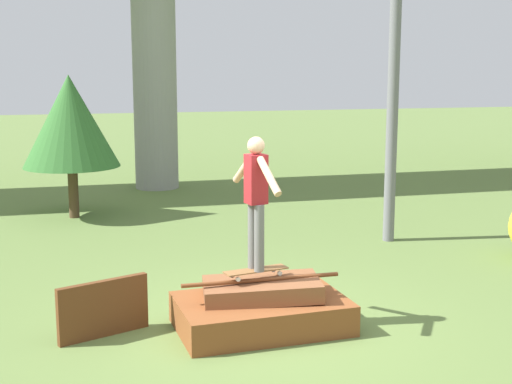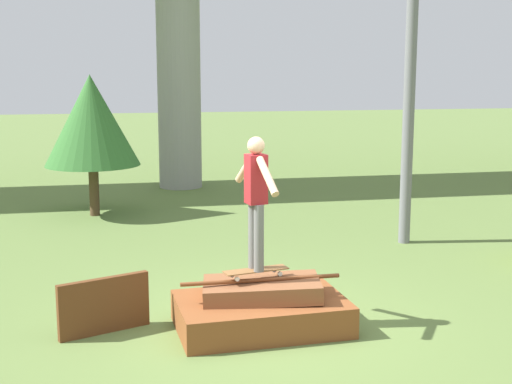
# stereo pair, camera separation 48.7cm
# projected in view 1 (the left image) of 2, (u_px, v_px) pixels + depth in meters

# --- Properties ---
(ground_plane) EXTENTS (80.00, 80.00, 0.00)m
(ground_plane) POSITION_uv_depth(u_px,v_px,m) (261.00, 328.00, 8.56)
(ground_plane) COLOR olive
(scrap_pile) EXTENTS (2.07, 1.37, 0.63)m
(scrap_pile) POSITION_uv_depth(u_px,v_px,m) (261.00, 309.00, 8.53)
(scrap_pile) COLOR brown
(scrap_pile) RESTS_ON ground_plane
(scrap_plank_loose) EXTENTS (1.06, 0.49, 0.67)m
(scrap_plank_loose) POSITION_uv_depth(u_px,v_px,m) (104.00, 309.00, 8.26)
(scrap_plank_loose) COLOR #5B3319
(scrap_plank_loose) RESTS_ON ground_plane
(skateboard) EXTENTS (0.81, 0.35, 0.09)m
(skateboard) POSITION_uv_depth(u_px,v_px,m) (256.00, 271.00, 8.49)
(skateboard) COLOR brown
(skateboard) RESTS_ON scrap_pile
(skater) EXTENTS (0.32, 1.15, 1.59)m
(skater) POSITION_uv_depth(u_px,v_px,m) (256.00, 194.00, 8.32)
(skater) COLOR slate
(skater) RESTS_ON skateboard
(tree_behind_left) EXTENTS (1.96, 1.96, 2.94)m
(tree_behind_left) POSITION_uv_depth(u_px,v_px,m) (70.00, 121.00, 14.45)
(tree_behind_left) COLOR #4C3823
(tree_behind_left) RESTS_ON ground_plane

